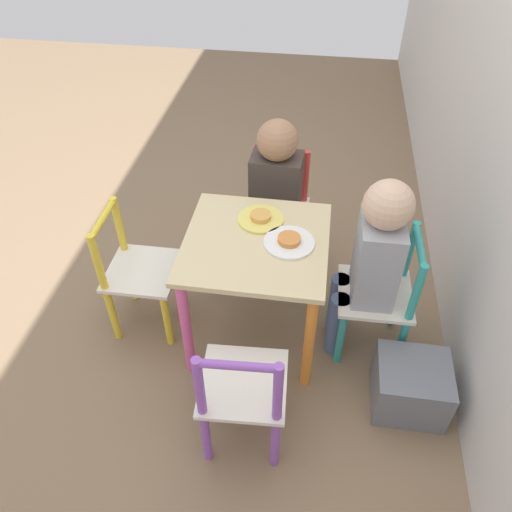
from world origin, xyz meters
name	(u,v)px	position (x,y,z in m)	size (l,w,h in m)	color
ground_plane	(256,330)	(0.00, 0.00, 0.00)	(6.00, 6.00, 0.00)	#7F664C
kids_table	(256,260)	(0.00, 0.00, 0.38)	(0.49, 0.49, 0.47)	beige
chair_red	(277,212)	(-0.45, 0.02, 0.25)	(0.27, 0.27, 0.52)	silver
chair_teal	(381,297)	(-0.01, 0.45, 0.25)	(0.27, 0.27, 0.52)	silver
chair_purple	(243,393)	(0.45, 0.03, 0.25)	(0.27, 0.27, 0.52)	silver
chair_yellow	(137,274)	(0.00, -0.45, 0.25)	(0.26, 0.26, 0.52)	silver
child_left	(275,188)	(-0.39, 0.02, 0.42)	(0.22, 0.21, 0.71)	#38383D
child_back	(372,257)	(-0.01, 0.39, 0.44)	(0.20, 0.22, 0.74)	#4C608E
plate_left	(261,218)	(-0.11, 0.00, 0.48)	(0.16, 0.16, 0.03)	#EADB66
plate_back	(289,242)	(0.00, 0.11, 0.48)	(0.17, 0.17, 0.03)	white
storage_bin	(410,386)	(0.24, 0.57, 0.10)	(0.22, 0.24, 0.19)	slate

